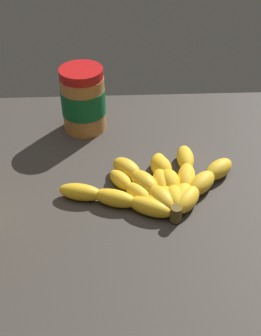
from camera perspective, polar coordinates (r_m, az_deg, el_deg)
name	(u,v)px	position (r cm, az deg, el deg)	size (l,w,h in cm)	color
ground_plane	(127,191)	(82.34, -0.47, -3.25)	(76.06, 67.94, 4.93)	#38332D
banana_bunch	(161,185)	(77.72, 4.20, -2.34)	(34.91, 20.45, 3.74)	gold
peanut_butter_jar	(83,100)	(92.78, -6.52, 9.27)	(9.75, 9.75, 14.54)	#B27238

